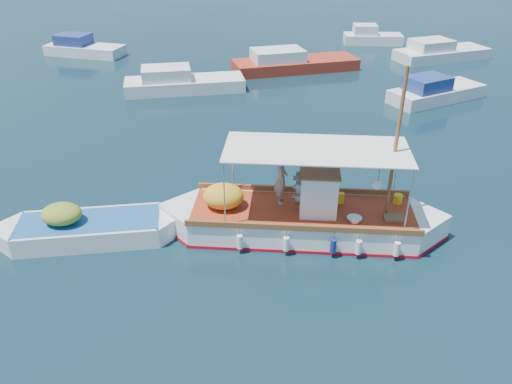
{
  "coord_description": "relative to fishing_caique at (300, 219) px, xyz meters",
  "views": [
    {
      "loc": [
        -0.3,
        -15.23,
        10.22
      ],
      "look_at": [
        -1.38,
        0.0,
        1.6
      ],
      "focal_mm": 35.0,
      "sensor_mm": 36.0,
      "label": 1
    }
  ],
  "objects": [
    {
      "name": "bg_boat_far_w",
      "position": [
        -17.39,
        24.49,
        -0.08
      ],
      "size": [
        6.61,
        3.5,
        1.8
      ],
      "rotation": [
        0.0,
        0.0,
        -0.2
      ],
      "color": "silver",
      "rests_on": "ground"
    },
    {
      "name": "bg_boat_n",
      "position": [
        -0.49,
        21.14,
        -0.08
      ],
      "size": [
        9.46,
        5.6,
        1.8
      ],
      "rotation": [
        0.0,
        0.0,
        0.33
      ],
      "color": "#A52E1B",
      "rests_on": "ground"
    },
    {
      "name": "fishing_caique",
      "position": [
        0.0,
        0.0,
        0.0
      ],
      "size": [
        10.46,
        2.99,
        6.38
      ],
      "rotation": [
        0.0,
        0.0,
        -0.01
      ],
      "color": "white",
      "rests_on": "ground"
    },
    {
      "name": "ground",
      "position": [
        -0.21,
        0.01,
        -0.57
      ],
      "size": [
        160.0,
        160.0,
        0.0
      ],
      "primitive_type": "plane",
      "color": "black",
      "rests_on": "ground"
    },
    {
      "name": "bg_boat_far_n",
      "position": [
        6.41,
        30.2,
        -0.08
      ],
      "size": [
        5.04,
        2.15,
        1.8
      ],
      "rotation": [
        0.0,
        0.0,
        0.03
      ],
      "color": "silver",
      "rests_on": "ground"
    },
    {
      "name": "bg_boat_e",
      "position": [
        11.04,
        25.09,
        -0.08
      ],
      "size": [
        7.84,
        5.37,
        1.8
      ],
      "rotation": [
        0.0,
        0.0,
        0.41
      ],
      "color": "silver",
      "rests_on": "ground"
    },
    {
      "name": "dinghy",
      "position": [
        -7.49,
        -0.96,
        -0.22
      ],
      "size": [
        6.67,
        2.88,
        1.66
      ],
      "rotation": [
        0.0,
        0.0,
        0.21
      ],
      "color": "white",
      "rests_on": "ground"
    },
    {
      "name": "bg_boat_ne",
      "position": [
        8.3,
        15.09,
        -0.08
      ],
      "size": [
        6.4,
        5.14,
        1.8
      ],
      "rotation": [
        0.0,
        0.0,
        0.56
      ],
      "color": "silver",
      "rests_on": "ground"
    },
    {
      "name": "bg_boat_nw",
      "position": [
        -7.58,
        15.85,
        -0.08
      ],
      "size": [
        7.96,
        4.21,
        1.8
      ],
      "rotation": [
        0.0,
        0.0,
        0.25
      ],
      "color": "silver",
      "rests_on": "ground"
    }
  ]
}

